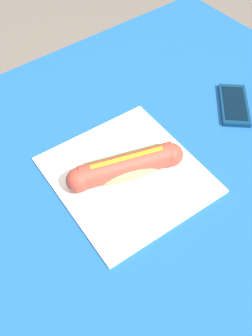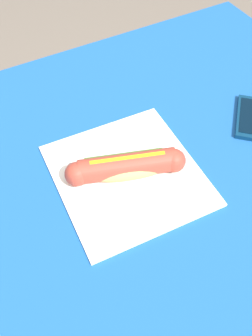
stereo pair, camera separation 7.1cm
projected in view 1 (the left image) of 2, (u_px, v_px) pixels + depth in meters
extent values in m
plane|color=#6B6056|center=(127.00, 303.00, 1.32)|extent=(6.00, 6.00, 0.00)
cylinder|color=brown|center=(175.00, 118.00, 1.39)|extent=(0.07, 0.07, 0.71)
cube|color=brown|center=(127.00, 181.00, 0.75)|extent=(1.13, 0.83, 0.03)
cube|color=#19519E|center=(127.00, 176.00, 0.74)|extent=(1.19, 0.89, 0.00)
cube|color=white|center=(126.00, 177.00, 0.73)|extent=(0.28, 0.30, 0.01)
ellipsoid|color=tan|center=(126.00, 169.00, 0.71)|extent=(0.19, 0.11, 0.04)
cylinder|color=#A83D2D|center=(126.00, 167.00, 0.71)|extent=(0.19, 0.10, 0.05)
sphere|color=#A83D2D|center=(171.00, 155.00, 0.73)|extent=(0.05, 0.05, 0.05)
sphere|color=#A83D2D|center=(78.00, 180.00, 0.69)|extent=(0.05, 0.05, 0.05)
cube|color=yellow|center=(126.00, 160.00, 0.69)|extent=(0.14, 0.05, 0.00)
cylinder|color=#4C7A2D|center=(123.00, 158.00, 0.71)|extent=(0.15, 0.07, 0.02)
cube|color=#0A2D4C|center=(234.00, 105.00, 0.86)|extent=(0.13, 0.14, 0.01)
cube|color=black|center=(235.00, 103.00, 0.85)|extent=(0.11, 0.12, 0.00)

